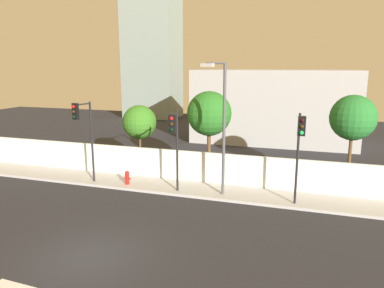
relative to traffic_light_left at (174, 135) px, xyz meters
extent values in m
plane|color=#26272C|center=(-0.84, -6.75, -3.40)|extent=(80.00, 80.00, 0.00)
cube|color=#B1B1B1|center=(-0.84, 1.45, -3.33)|extent=(36.00, 2.40, 0.15)
cube|color=silver|center=(-0.84, 2.74, -2.35)|extent=(36.00, 0.18, 1.80)
cube|color=silver|center=(-1.91, -9.15, -3.40)|extent=(1.82, 0.52, 0.01)
cylinder|color=black|center=(-0.15, 0.80, -1.04)|extent=(0.12, 0.12, 4.43)
cylinder|color=black|center=(-0.02, 0.08, 1.07)|extent=(0.34, 1.44, 0.08)
cube|color=black|center=(0.12, -0.63, 0.72)|extent=(0.37, 0.26, 0.90)
sphere|color=red|center=(0.14, -0.75, 0.99)|extent=(0.18, 0.18, 0.18)
sphere|color=#33260A|center=(0.14, -0.75, 0.71)|extent=(0.18, 0.18, 0.18)
sphere|color=black|center=(0.14, -0.75, 0.43)|extent=(0.18, 0.18, 0.18)
cylinder|color=black|center=(-5.46, 0.80, -0.87)|extent=(0.12, 0.12, 4.76)
cylinder|color=black|center=(-5.59, 0.28, 1.41)|extent=(0.33, 1.06, 0.08)
cube|color=black|center=(-5.71, -0.24, 1.06)|extent=(0.38, 0.27, 0.90)
sphere|color=red|center=(-5.74, -0.36, 1.33)|extent=(0.18, 0.18, 0.18)
sphere|color=#33260A|center=(-5.74, -0.36, 1.05)|extent=(0.18, 0.18, 0.18)
sphere|color=black|center=(-5.74, -0.36, 0.77)|extent=(0.18, 0.18, 0.18)
cylinder|color=black|center=(6.13, 0.80, -0.98)|extent=(0.12, 0.12, 4.56)
cylinder|color=black|center=(6.20, 0.25, 1.20)|extent=(0.21, 1.10, 0.08)
cube|color=black|center=(6.26, -0.29, 0.85)|extent=(0.36, 0.24, 0.90)
sphere|color=black|center=(6.27, -0.41, 1.12)|extent=(0.18, 0.18, 0.18)
sphere|color=#33260A|center=(6.27, -0.41, 0.84)|extent=(0.18, 0.18, 0.18)
sphere|color=#19F24C|center=(6.27, -0.41, 0.56)|extent=(0.18, 0.18, 0.18)
cylinder|color=#4C4C51|center=(2.38, 1.00, 0.22)|extent=(0.16, 0.16, 6.95)
cylinder|color=#4C4C51|center=(2.19, 0.03, 3.64)|extent=(0.48, 1.95, 0.10)
cube|color=beige|center=(2.00, -0.93, 3.54)|extent=(0.64, 0.35, 0.16)
cylinder|color=red|center=(-3.30, 0.90, -2.94)|extent=(0.24, 0.24, 0.64)
sphere|color=red|center=(-3.30, 0.90, -2.58)|extent=(0.26, 0.26, 0.26)
cylinder|color=red|center=(-3.47, 0.90, -2.90)|extent=(0.10, 0.09, 0.09)
cylinder|color=red|center=(-3.13, 0.90, -2.90)|extent=(0.10, 0.09, 0.09)
cylinder|color=brown|center=(-4.10, 4.33, -2.08)|extent=(0.15, 0.15, 2.66)
sphere|color=#34731F|center=(-4.10, 4.33, -0.13)|extent=(2.24, 2.24, 2.24)
cylinder|color=brown|center=(0.66, 4.33, -1.77)|extent=(0.24, 0.24, 3.27)
sphere|color=#266A20|center=(0.66, 4.33, 0.63)|extent=(2.76, 2.76, 2.76)
cylinder|color=brown|center=(8.84, 4.33, -1.68)|extent=(0.18, 0.18, 3.44)
sphere|color=#246F2C|center=(8.84, 4.33, 0.73)|extent=(2.51, 2.51, 2.51)
cube|color=#ABABAB|center=(3.41, 16.74, -0.14)|extent=(14.38, 6.00, 6.54)
cube|color=gray|center=(-13.95, 28.74, 8.91)|extent=(6.92, 5.00, 24.64)
camera|label=1|loc=(6.61, -17.40, 3.55)|focal=34.40mm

